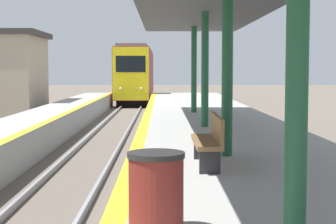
# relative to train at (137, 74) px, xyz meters

# --- Properties ---
(train) EXTENTS (2.65, 19.25, 4.68)m
(train) POSITION_rel_train_xyz_m (0.00, 0.00, 0.00)
(train) COLOR black
(train) RESTS_ON ground
(trash_bin) EXTENTS (0.62, 0.62, 0.85)m
(trash_bin) POSITION_rel_train_xyz_m (2.14, -43.54, -0.92)
(trash_bin) COLOR maroon
(trash_bin) RESTS_ON platform_right
(bench) EXTENTS (0.44, 1.93, 0.92)m
(bench) POSITION_rel_train_xyz_m (3.07, -39.47, -0.86)
(bench) COLOR brown
(bench) RESTS_ON platform_right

